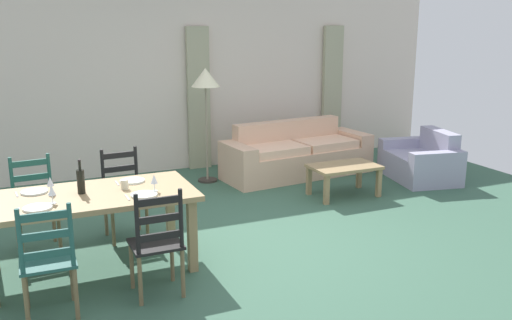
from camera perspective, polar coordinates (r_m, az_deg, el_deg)
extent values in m
cube|color=#395E4A|center=(6.03, -1.55, -8.42)|extent=(9.60, 9.60, 0.02)
cube|color=beige|center=(8.78, -9.90, 7.62)|extent=(9.60, 0.16, 2.70)
cube|color=#A5A485|center=(8.84, -5.82, 6.16)|extent=(0.35, 0.08, 2.20)
cube|color=#A5A485|center=(9.84, 7.68, 6.90)|extent=(0.35, 0.08, 2.20)
cube|color=#9C8056|center=(5.36, -16.53, -3.58)|extent=(1.90, 0.96, 0.05)
cube|color=#9C8056|center=(5.29, -6.46, -7.60)|extent=(0.08, 0.08, 0.70)
cube|color=#9C8056|center=(5.98, -8.66, -5.11)|extent=(0.08, 0.08, 0.70)
cube|color=#23514B|center=(4.77, -20.30, -9.62)|extent=(0.43, 0.41, 0.03)
cylinder|color=brown|center=(5.02, -22.27, -11.49)|extent=(0.04, 0.04, 0.43)
cylinder|color=brown|center=(5.03, -18.10, -11.08)|extent=(0.04, 0.04, 0.43)
cylinder|color=brown|center=(4.71, -22.19, -13.19)|extent=(0.04, 0.04, 0.43)
cylinder|color=brown|center=(4.72, -17.72, -12.75)|extent=(0.04, 0.04, 0.43)
cylinder|color=#23514B|center=(4.52, -22.76, -7.59)|extent=(0.04, 0.04, 0.50)
cylinder|color=#23514B|center=(4.52, -18.18, -7.16)|extent=(0.04, 0.04, 0.50)
cube|color=#23514B|center=(4.56, -20.33, -8.90)|extent=(0.38, 0.03, 0.06)
cube|color=#23514B|center=(4.51, -20.49, -7.14)|extent=(0.38, 0.03, 0.06)
cube|color=#23514B|center=(4.46, -20.65, -5.34)|extent=(0.38, 0.03, 0.06)
cube|color=black|center=(4.89, -10.10, -8.36)|extent=(0.42, 0.40, 0.03)
cylinder|color=brown|center=(5.10, -12.45, -10.32)|extent=(0.04, 0.04, 0.43)
cylinder|color=brown|center=(5.17, -8.48, -9.79)|extent=(0.04, 0.04, 0.43)
cylinder|color=brown|center=(4.80, -11.62, -11.90)|extent=(0.04, 0.04, 0.43)
cylinder|color=brown|center=(4.87, -7.40, -11.30)|extent=(0.04, 0.04, 0.43)
cylinder|color=black|center=(4.61, -11.92, -6.37)|extent=(0.04, 0.04, 0.50)
cylinder|color=black|center=(4.68, -7.59, -5.83)|extent=(0.04, 0.04, 0.50)
cube|color=black|center=(4.69, -9.67, -7.60)|extent=(0.38, 0.03, 0.06)
cube|color=black|center=(4.63, -9.75, -5.87)|extent=(0.38, 0.03, 0.06)
cube|color=black|center=(4.59, -9.82, -4.11)|extent=(0.38, 0.03, 0.06)
cube|color=#215548|center=(6.10, -21.35, -4.59)|extent=(0.45, 0.43, 0.03)
cylinder|color=brown|center=(6.03, -19.24, -6.91)|extent=(0.04, 0.04, 0.43)
cylinder|color=brown|center=(6.00, -22.65, -7.35)|extent=(0.04, 0.04, 0.43)
cylinder|color=brown|center=(6.35, -19.76, -5.91)|extent=(0.04, 0.04, 0.43)
cylinder|color=brown|center=(6.32, -22.99, -6.32)|extent=(0.04, 0.04, 0.43)
cylinder|color=#215548|center=(6.21, -20.13, -1.63)|extent=(0.04, 0.04, 0.50)
cylinder|color=#215548|center=(6.17, -23.42, -2.02)|extent=(0.04, 0.04, 0.50)
cube|color=#215548|center=(6.22, -21.66, -2.98)|extent=(0.38, 0.05, 0.06)
cube|color=#215548|center=(6.18, -21.79, -1.64)|extent=(0.38, 0.05, 0.06)
cube|color=#215548|center=(6.15, -21.91, -0.30)|extent=(0.38, 0.05, 0.06)
cube|color=black|center=(6.17, -13.09, -3.77)|extent=(0.44, 0.42, 0.03)
cylinder|color=brown|center=(6.13, -10.94, -6.05)|extent=(0.04, 0.04, 0.43)
cylinder|color=brown|center=(6.05, -14.24, -6.50)|extent=(0.04, 0.04, 0.43)
cylinder|color=brown|center=(6.44, -11.79, -5.10)|extent=(0.04, 0.04, 0.43)
cylinder|color=brown|center=(6.36, -14.93, -5.52)|extent=(0.04, 0.04, 0.43)
cylinder|color=black|center=(6.30, -12.01, -0.86)|extent=(0.04, 0.04, 0.50)
cylinder|color=black|center=(6.22, -15.21, -1.23)|extent=(0.04, 0.04, 0.50)
cube|color=black|center=(6.29, -13.53, -2.19)|extent=(0.38, 0.04, 0.06)
cube|color=black|center=(6.25, -13.61, -0.87)|extent=(0.38, 0.04, 0.06)
cube|color=black|center=(6.21, -13.69, 0.47)|extent=(0.38, 0.04, 0.06)
cylinder|color=white|center=(5.08, -21.22, -4.53)|extent=(0.24, 0.24, 0.02)
cube|color=silver|center=(5.08, -22.90, -4.76)|extent=(0.03, 0.17, 0.01)
cylinder|color=white|center=(5.18, -11.25, -3.47)|extent=(0.24, 0.24, 0.02)
cube|color=silver|center=(5.15, -12.87, -3.71)|extent=(0.02, 0.17, 0.01)
cylinder|color=white|center=(5.56, -21.50, -3.00)|extent=(0.24, 0.24, 0.02)
cube|color=silver|center=(5.56, -23.04, -3.21)|extent=(0.03, 0.17, 0.01)
cylinder|color=white|center=(5.65, -12.38, -2.06)|extent=(0.24, 0.24, 0.02)
cube|color=silver|center=(5.63, -13.87, -2.28)|extent=(0.02, 0.17, 0.01)
cylinder|color=black|center=(5.36, -17.28, -2.12)|extent=(0.07, 0.07, 0.22)
cylinder|color=black|center=(5.32, -17.39, -0.56)|extent=(0.02, 0.02, 0.08)
cylinder|color=black|center=(5.31, -17.43, -0.06)|extent=(0.03, 0.03, 0.02)
cylinder|color=white|center=(5.18, -19.83, -4.12)|extent=(0.06, 0.06, 0.01)
cylinder|color=white|center=(5.17, -19.87, -3.72)|extent=(0.01, 0.01, 0.07)
cone|color=white|center=(5.14, -19.94, -2.90)|extent=(0.06, 0.06, 0.08)
cylinder|color=white|center=(5.30, -10.21, -3.10)|extent=(0.06, 0.06, 0.01)
cylinder|color=white|center=(5.28, -10.22, -2.70)|extent=(0.01, 0.01, 0.07)
cone|color=white|center=(5.26, -10.26, -1.90)|extent=(0.06, 0.06, 0.08)
cylinder|color=white|center=(5.46, -19.99, -3.21)|extent=(0.06, 0.06, 0.01)
cylinder|color=white|center=(5.45, -20.02, -2.83)|extent=(0.01, 0.01, 0.07)
cone|color=white|center=(5.43, -20.09, -2.04)|extent=(0.06, 0.06, 0.08)
cylinder|color=beige|center=(5.41, -13.13, -2.42)|extent=(0.07, 0.07, 0.09)
cube|color=#DEB090|center=(8.53, 4.22, -0.25)|extent=(1.87, 0.98, 0.40)
cube|color=#DEB090|center=(8.72, 3.15, 1.44)|extent=(1.81, 0.38, 0.80)
cube|color=#DEB090|center=(9.10, 9.58, 1.08)|extent=(0.32, 0.82, 0.58)
cube|color=#DEB090|center=(8.00, -1.86, -0.51)|extent=(0.32, 0.82, 0.58)
cube|color=beige|center=(8.68, 6.90, 1.70)|extent=(0.92, 0.72, 0.12)
cube|color=beige|center=(8.19, 1.82, 1.05)|extent=(0.92, 0.72, 0.12)
cube|color=#9C8056|center=(7.56, 8.90, -0.67)|extent=(0.90, 0.56, 0.04)
cube|color=#9C8056|center=(7.22, 7.14, -3.03)|extent=(0.06, 0.06, 0.38)
cube|color=#9C8056|center=(7.65, 12.30, -2.28)|extent=(0.06, 0.06, 0.38)
cube|color=#9C8056|center=(7.60, 5.37, -2.11)|extent=(0.06, 0.06, 0.38)
cube|color=#9C8056|center=(8.01, 10.38, -1.45)|extent=(0.06, 0.06, 0.38)
cube|color=#9D9AB5|center=(8.66, 16.15, -0.63)|extent=(0.94, 0.94, 0.38)
cube|color=#9D9AB5|center=(8.77, 17.95, 0.56)|extent=(0.35, 0.82, 0.72)
cube|color=#9D9AB5|center=(8.23, 17.81, -0.99)|extent=(0.82, 0.33, 0.52)
cube|color=#9D9AB5|center=(9.06, 14.71, 0.56)|extent=(0.82, 0.33, 0.52)
cylinder|color=#332D28|center=(8.28, -4.92, -2.03)|extent=(0.28, 0.28, 0.03)
cylinder|color=gray|center=(8.11, -5.02, 2.66)|extent=(0.03, 0.03, 1.35)
cone|color=beige|center=(8.00, -5.14, 8.32)|extent=(0.40, 0.40, 0.26)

